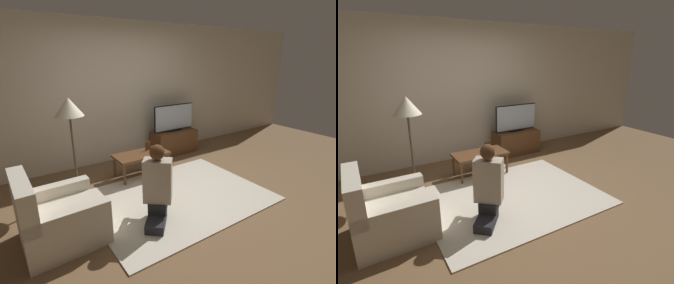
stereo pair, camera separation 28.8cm
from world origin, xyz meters
The scene contains 11 objects.
ground_plane centered at (0.00, 0.00, 0.00)m, with size 10.00×10.00×0.00m, color brown.
wall_back centered at (0.00, 1.93, 1.30)m, with size 10.00×0.06×2.60m.
rug centered at (0.00, 0.00, 0.01)m, with size 2.50×1.85×0.02m.
tv_stand centered at (1.04, 1.57, 0.24)m, with size 0.95×0.44×0.48m.
tv centered at (1.04, 1.57, 0.76)m, with size 0.94×0.08×0.55m.
coffee_table centered at (-0.08, 0.96, 0.36)m, with size 0.92×0.47×0.40m.
floor_lamp centered at (-1.18, 0.93, 1.23)m, with size 0.39×0.39×1.45m.
armchair centered at (-1.65, -0.02, 0.27)m, with size 0.86×0.81×0.83m.
person_kneeling centered at (-0.54, -0.31, 0.50)m, with size 0.68×0.74×0.99m.
picture_frame centered at (0.12, 1.06, 0.48)m, with size 0.11×0.01×0.15m.
remote centered at (0.09, 0.86, 0.41)m, with size 0.04×0.15×0.02m.
Camera 1 is at (-2.04, -2.73, 1.97)m, focal length 28.00 mm.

